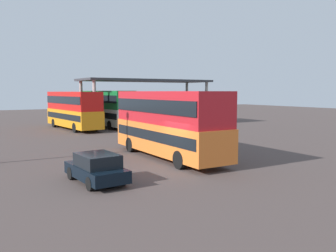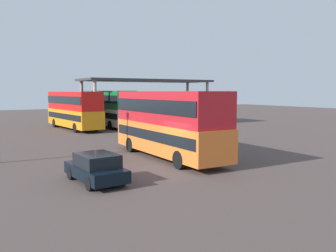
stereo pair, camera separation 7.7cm
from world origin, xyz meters
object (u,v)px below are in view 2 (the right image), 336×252
object	(u,v)px
parked_hatchback	(96,168)
double_decker_mid_row	(107,107)
double_decker_main	(168,121)
double_decker_near_canopy	(74,109)

from	to	relation	value
parked_hatchback	double_decker_mid_row	distance (m)	26.05
double_decker_main	double_decker_mid_row	size ratio (longest dim) A/B	0.96
double_decker_main	double_decker_mid_row	world-z (taller)	double_decker_mid_row
double_decker_main	double_decker_near_canopy	bearing A→B (deg)	1.06
double_decker_main	double_decker_near_canopy	distance (m)	19.82
double_decker_main	double_decker_near_canopy	xyz separation A→B (m)	(-0.32, 19.81, -0.02)
parked_hatchback	double_decker_near_canopy	distance (m)	24.15
double_decker_main	parked_hatchback	xyz separation A→B (m)	(-5.95, -3.61, -1.61)
double_decker_near_canopy	double_decker_mid_row	distance (m)	4.12
double_decker_near_canopy	double_decker_main	bearing A→B (deg)	176.08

